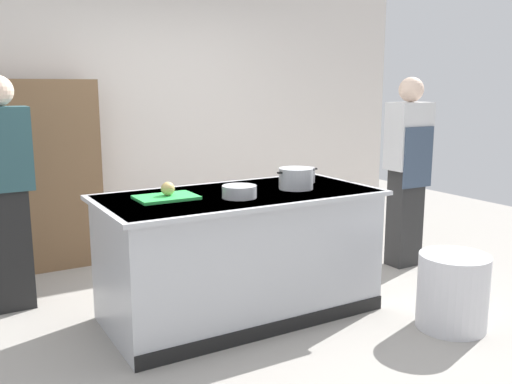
{
  "coord_description": "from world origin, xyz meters",
  "views": [
    {
      "loc": [
        -1.85,
        -3.39,
        1.65
      ],
      "look_at": [
        0.25,
        0.2,
        0.85
      ],
      "focal_mm": 39.18,
      "sensor_mm": 36.0,
      "label": 1
    }
  ],
  "objects": [
    {
      "name": "person_chef",
      "position": [
        1.86,
        0.23,
        0.91
      ],
      "size": [
        0.38,
        0.25,
        1.72
      ],
      "rotation": [
        0.0,
        0.0,
        1.89
      ],
      "color": "#2A2A2A",
      "rests_on": "ground_plane"
    },
    {
      "name": "counter_island",
      "position": [
        0.0,
        -0.0,
        0.47
      ],
      "size": [
        1.98,
        0.98,
        0.9
      ],
      "color": "#B7BABF",
      "rests_on": "ground_plane"
    },
    {
      "name": "back_wall",
      "position": [
        0.0,
        2.1,
        1.5
      ],
      "size": [
        6.4,
        0.12,
        3.0
      ],
      "primitive_type": "cube",
      "color": "silver",
      "rests_on": "ground_plane"
    },
    {
      "name": "stock_pot",
      "position": [
        0.44,
        -0.06,
        0.98
      ],
      "size": [
        0.32,
        0.25,
        0.15
      ],
      "color": "#B7BABF",
      "rests_on": "counter_island"
    },
    {
      "name": "mixing_bowl",
      "position": [
        -0.08,
        -0.15,
        0.94
      ],
      "size": [
        0.23,
        0.23,
        0.08
      ],
      "primitive_type": "cylinder",
      "color": "#B7BABF",
      "rests_on": "counter_island"
    },
    {
      "name": "trash_bin",
      "position": [
        1.14,
        -0.95,
        0.26
      ],
      "size": [
        0.47,
        0.47,
        0.52
      ],
      "primitive_type": "cylinder",
      "color": "silver",
      "rests_on": "ground_plane"
    },
    {
      "name": "sauce_pan",
      "position": [
        0.66,
        0.13,
        0.96
      ],
      "size": [
        0.21,
        0.15,
        0.12
      ],
      "color": "#99999E",
      "rests_on": "counter_island"
    },
    {
      "name": "cutting_board",
      "position": [
        -0.52,
        0.06,
        0.91
      ],
      "size": [
        0.4,
        0.28,
        0.02
      ],
      "primitive_type": "cube",
      "color": "green",
      "rests_on": "counter_island"
    },
    {
      "name": "ground_plane",
      "position": [
        0.0,
        0.0,
        0.0
      ],
      "size": [
        10.0,
        10.0,
        0.0
      ],
      "primitive_type": "plane",
      "color": "#9E9991"
    },
    {
      "name": "person_guest",
      "position": [
        -1.41,
        0.95,
        0.91
      ],
      "size": [
        0.38,
        0.24,
        1.72
      ],
      "rotation": [
        0.0,
        0.0,
        -1.85
      ],
      "color": "black",
      "rests_on": "ground_plane"
    },
    {
      "name": "bookshelf",
      "position": [
        -1.07,
        1.8,
        0.85
      ],
      "size": [
        1.1,
        0.31,
        1.7
      ],
      "color": "brown",
      "rests_on": "ground_plane"
    },
    {
      "name": "onion",
      "position": [
        -0.51,
        0.07,
        0.97
      ],
      "size": [
        0.09,
        0.09,
        0.09
      ],
      "primitive_type": "sphere",
      "color": "tan",
      "rests_on": "cutting_board"
    }
  ]
}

